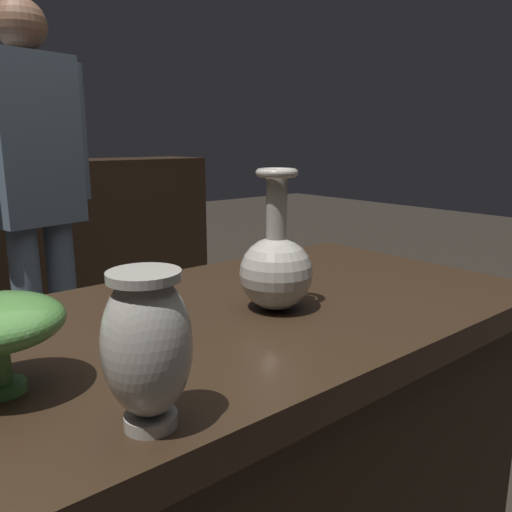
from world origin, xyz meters
The scene contains 5 objects.
display_plinth centered at (0.00, 0.00, 0.40)m, with size 1.20×0.64×0.80m.
vase_centerpiece centered at (0.06, -0.04, 0.88)m, with size 0.13×0.13×0.26m.
vase_tall_behind centered at (-0.31, -0.25, 0.89)m, with size 0.10×0.10×0.17m.
shelf_vase_right centered at (0.52, 2.23, 1.06)m, with size 0.11×0.11×0.09m.
visitor_center_back centered at (0.07, 1.33, 0.94)m, with size 0.46×0.25×1.59m.
Camera 1 is at (-0.55, -0.72, 1.11)m, focal length 36.20 mm.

